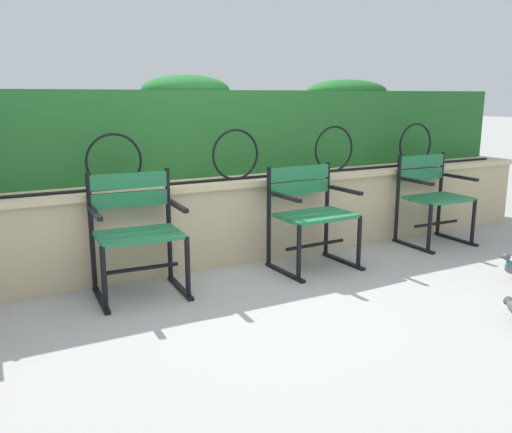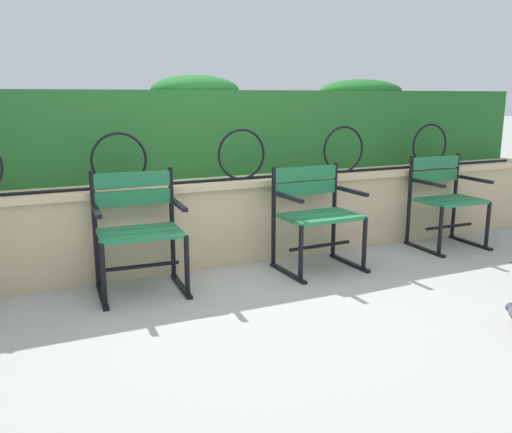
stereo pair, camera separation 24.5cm
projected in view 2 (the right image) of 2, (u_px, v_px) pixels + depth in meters
The scene contains 7 objects.
ground_plane at pixel (267, 299), 3.75m from camera, with size 60.00×60.00×0.00m, color #9E9E99.
stone_wall at pixel (217, 221), 4.53m from camera, with size 7.01×0.41×0.70m.
iron_arch_fence at pixel (189, 161), 4.25m from camera, with size 6.48×0.02×0.42m.
hedge_row at pixel (197, 128), 4.79m from camera, with size 6.87×0.60×0.86m.
park_chair_centre_left at pixel (138, 227), 3.83m from camera, with size 0.63×0.55×0.86m.
park_chair_centre_right at pixel (316, 212), 4.35m from camera, with size 0.65×0.54×0.82m.
park_chair_rightmost at pixel (445, 197), 4.99m from camera, with size 0.60×0.53×0.84m.
Camera 2 is at (-1.54, -3.18, 1.38)m, focal length 37.94 mm.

